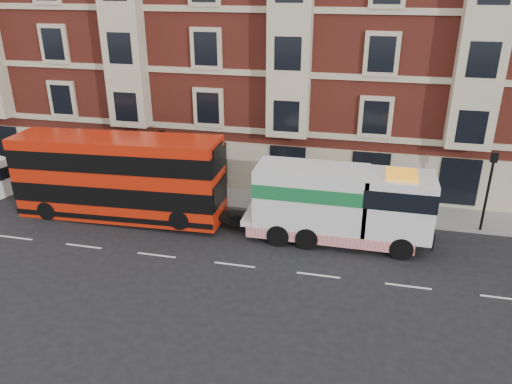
# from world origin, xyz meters

# --- Properties ---
(ground) EXTENTS (120.00, 120.00, 0.00)m
(ground) POSITION_xyz_m (0.00, 0.00, 0.00)
(ground) COLOR black
(ground) RESTS_ON ground
(sidewalk) EXTENTS (90.00, 3.00, 0.15)m
(sidewalk) POSITION_xyz_m (0.00, 7.50, 0.07)
(sidewalk) COLOR slate
(sidewalk) RESTS_ON ground
(victorian_terrace) EXTENTS (45.00, 12.00, 20.40)m
(victorian_terrace) POSITION_xyz_m (0.50, 15.00, 10.07)
(victorian_terrace) COLOR maroon
(victorian_terrace) RESTS_ON ground
(lamp_post_west) EXTENTS (0.35, 0.15, 4.35)m
(lamp_post_west) POSITION_xyz_m (-6.00, 6.20, 2.68)
(lamp_post_west) COLOR black
(lamp_post_west) RESTS_ON sidewalk
(lamp_post_east) EXTENTS (0.35, 0.15, 4.35)m
(lamp_post_east) POSITION_xyz_m (12.00, 6.20, 2.68)
(lamp_post_east) COLOR black
(lamp_post_east) RESTS_ON sidewalk
(double_decker_bus) EXTENTS (11.74, 2.70, 4.75)m
(double_decker_bus) POSITION_xyz_m (-7.62, 3.56, 2.52)
(double_decker_bus) COLOR red
(double_decker_bus) RESTS_ON ground
(tow_truck) EXTENTS (9.40, 2.78, 3.92)m
(tow_truck) POSITION_xyz_m (4.44, 3.56, 2.08)
(tow_truck) COLOR silver
(tow_truck) RESTS_ON ground
(pedestrian) EXTENTS (0.81, 0.67, 1.90)m
(pedestrian) POSITION_xyz_m (-12.27, 6.15, 1.10)
(pedestrian) COLOR #1A2B35
(pedestrian) RESTS_ON sidewalk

